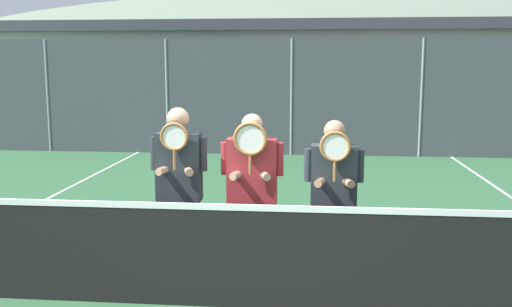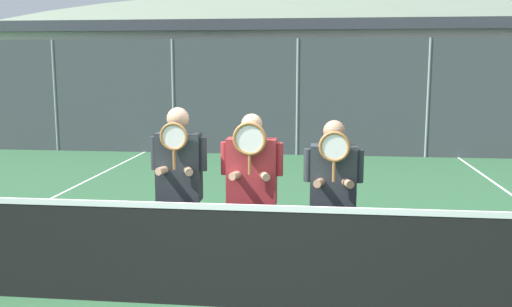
# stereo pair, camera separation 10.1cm
# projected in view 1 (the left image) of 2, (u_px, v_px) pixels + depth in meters

# --- Properties ---
(hill_distant) EXTENTS (99.03, 55.02, 19.26)m
(hill_distant) POSITION_uv_depth(u_px,v_px,m) (308.00, 84.00, 63.89)
(hill_distant) COLOR slate
(hill_distant) RESTS_ON ground_plane
(clubhouse_building) EXTENTS (19.63, 5.50, 3.68)m
(clubhouse_building) POSITION_uv_depth(u_px,v_px,m) (261.00, 74.00, 21.22)
(clubhouse_building) COLOR beige
(clubhouse_building) RESTS_ON ground_plane
(fence_back) EXTENTS (18.84, 0.06, 2.86)m
(fence_back) POSITION_uv_depth(u_px,v_px,m) (291.00, 97.00, 14.03)
(fence_back) COLOR gray
(fence_back) RESTS_ON ground_plane
(tennis_net) EXTENTS (10.52, 0.09, 1.09)m
(tennis_net) POSITION_uv_depth(u_px,v_px,m) (254.00, 256.00, 5.23)
(tennis_net) COLOR gray
(tennis_net) RESTS_ON ground_plane
(court_line_left_sideline) EXTENTS (0.05, 16.00, 0.01)m
(court_line_left_sideline) POSITION_uv_depth(u_px,v_px,m) (18.00, 214.00, 8.64)
(court_line_left_sideline) COLOR white
(court_line_left_sideline) RESTS_ON ground_plane
(player_leftmost) EXTENTS (0.58, 0.34, 1.82)m
(player_leftmost) POSITION_uv_depth(u_px,v_px,m) (179.00, 180.00, 5.77)
(player_leftmost) COLOR black
(player_leftmost) RESTS_ON ground_plane
(player_center_left) EXTENTS (0.63, 0.34, 1.77)m
(player_center_left) POSITION_uv_depth(u_px,v_px,m) (252.00, 184.00, 5.72)
(player_center_left) COLOR white
(player_center_left) RESTS_ON ground_plane
(player_center_right) EXTENTS (0.58, 0.34, 1.72)m
(player_center_right) POSITION_uv_depth(u_px,v_px,m) (333.00, 192.00, 5.55)
(player_center_right) COLOR white
(player_center_right) RESTS_ON ground_plane
(car_far_left) EXTENTS (4.34, 1.97, 1.65)m
(car_far_left) POSITION_uv_depth(u_px,v_px,m) (90.00, 112.00, 16.55)
(car_far_left) COLOR navy
(car_far_left) RESTS_ON ground_plane
(car_left_of_center) EXTENTS (4.25, 1.94, 1.69)m
(car_left_of_center) POSITION_uv_depth(u_px,v_px,m) (258.00, 114.00, 15.97)
(car_left_of_center) COLOR black
(car_left_of_center) RESTS_ON ground_plane
(car_center) EXTENTS (4.36, 2.07, 1.83)m
(car_center) POSITION_uv_depth(u_px,v_px,m) (439.00, 113.00, 15.53)
(car_center) COLOR silver
(car_center) RESTS_ON ground_plane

